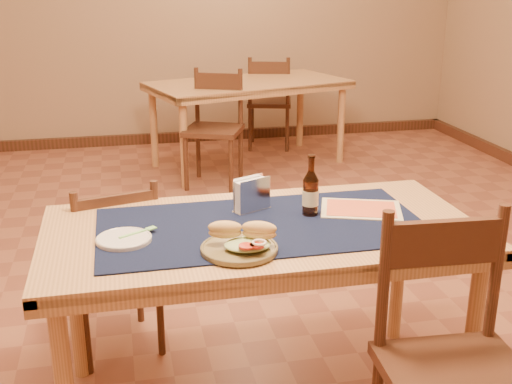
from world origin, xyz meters
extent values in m
cube|color=#935740|center=(0.00, 0.00, -0.01)|extent=(6.00, 7.00, 0.02)
cube|color=#997E63|center=(0.00, 3.51, 1.40)|extent=(6.00, 0.02, 2.80)
cylinder|color=tan|center=(0.72, -1.12, 0.35)|extent=(0.06, 0.06, 0.71)
cylinder|color=tan|center=(-0.72, -0.48, 0.35)|extent=(0.06, 0.06, 0.71)
cylinder|color=tan|center=(0.72, -0.48, 0.35)|extent=(0.06, 0.06, 0.71)
cube|color=tan|center=(0.00, -0.80, 0.73)|extent=(1.60, 0.80, 0.04)
cube|color=black|center=(0.00, -0.80, 0.75)|extent=(1.20, 0.60, 0.01)
cube|color=#482619|center=(0.00, 3.47, 0.05)|extent=(6.00, 0.06, 0.10)
cylinder|color=tan|center=(0.00, 1.98, 0.35)|extent=(0.06, 0.06, 0.71)
cylinder|color=tan|center=(1.47, 2.41, 0.35)|extent=(0.06, 0.06, 0.71)
cylinder|color=tan|center=(-0.19, 2.63, 0.35)|extent=(0.06, 0.06, 0.71)
cylinder|color=tan|center=(1.27, 3.06, 0.35)|extent=(0.06, 0.06, 0.71)
cube|color=tan|center=(0.64, 2.52, 0.73)|extent=(1.86, 1.29, 0.04)
cylinder|color=#482619|center=(-0.45, -0.08, 0.20)|extent=(0.03, 0.03, 0.41)
cylinder|color=#482619|center=(-0.77, -0.16, 0.20)|extent=(0.03, 0.03, 0.41)
cylinder|color=#482619|center=(-0.37, -0.40, 0.20)|extent=(0.03, 0.03, 0.41)
cylinder|color=#482619|center=(-0.69, -0.48, 0.20)|extent=(0.03, 0.03, 0.41)
cube|color=#482619|center=(-0.57, -0.28, 0.41)|extent=(0.46, 0.46, 0.04)
cube|color=#482619|center=(-0.53, -0.45, 0.73)|extent=(0.32, 0.11, 0.13)
cylinder|color=#482619|center=(-0.37, -0.41, 0.62)|extent=(0.03, 0.03, 0.42)
cylinder|color=#482619|center=(-0.69, -0.49, 0.62)|extent=(0.03, 0.03, 0.42)
cube|color=#482619|center=(0.46, -1.47, 0.47)|extent=(0.47, 0.47, 0.04)
cube|color=#482619|center=(0.48, -1.27, 0.84)|extent=(0.38, 0.06, 0.15)
cylinder|color=#482619|center=(0.29, -1.26, 0.71)|extent=(0.04, 0.04, 0.48)
cylinder|color=#482619|center=(0.67, -1.29, 0.71)|extent=(0.04, 0.04, 0.48)
cylinder|color=#482619|center=(0.01, 1.90, 0.23)|extent=(0.04, 0.04, 0.46)
cylinder|color=#482619|center=(0.34, 1.76, 0.23)|extent=(0.04, 0.04, 0.46)
cylinder|color=#482619|center=(0.15, 2.23, 0.23)|extent=(0.04, 0.04, 0.46)
cylinder|color=#482619|center=(0.48, 2.09, 0.23)|extent=(0.04, 0.04, 0.46)
cube|color=#482619|center=(0.25, 1.99, 0.46)|extent=(0.56, 0.56, 0.04)
cube|color=#482619|center=(0.32, 2.17, 0.81)|extent=(0.35, 0.17, 0.14)
cylinder|color=#482619|center=(0.15, 2.24, 0.69)|extent=(0.04, 0.04, 0.47)
cylinder|color=#482619|center=(0.49, 2.10, 0.69)|extent=(0.04, 0.04, 0.47)
cylinder|color=#482619|center=(1.19, 3.21, 0.22)|extent=(0.04, 0.04, 0.45)
cylinder|color=#482619|center=(0.84, 3.31, 0.22)|extent=(0.04, 0.04, 0.45)
cylinder|color=#482619|center=(1.09, 2.87, 0.22)|extent=(0.04, 0.04, 0.45)
cylinder|color=#482619|center=(0.75, 2.96, 0.22)|extent=(0.04, 0.04, 0.45)
cube|color=#482619|center=(0.97, 3.09, 0.45)|extent=(0.51, 0.51, 0.04)
cube|color=#482619|center=(0.92, 2.91, 0.79)|extent=(0.35, 0.12, 0.14)
cylinder|color=#482619|center=(1.09, 2.86, 0.67)|extent=(0.04, 0.04, 0.46)
cylinder|color=#482619|center=(0.75, 2.95, 0.67)|extent=(0.04, 0.04, 0.46)
cylinder|color=brown|center=(-0.13, -1.02, 0.76)|extent=(0.26, 0.26, 0.01)
torus|color=brown|center=(-0.13, -1.02, 0.77)|extent=(0.26, 0.26, 0.01)
ellipsoid|color=#AAC386|center=(-0.10, -1.03, 0.78)|extent=(0.16, 0.13, 0.03)
ellipsoid|color=tan|center=(-0.17, -0.98, 0.82)|extent=(0.12, 0.07, 0.06)
ellipsoid|color=tan|center=(-0.06, -1.02, 0.82)|extent=(0.13, 0.09, 0.07)
cylinder|color=#B22717|center=(-0.12, -1.09, 0.80)|extent=(0.05, 0.05, 0.01)
cylinder|color=#B22717|center=(-0.08, -1.09, 0.80)|extent=(0.05, 0.05, 0.01)
torus|color=white|center=(-0.07, -1.09, 0.81)|extent=(0.05, 0.05, 0.01)
cylinder|color=silver|center=(-0.50, -0.85, 0.76)|extent=(0.19, 0.19, 0.01)
torus|color=silver|center=(-0.50, -0.85, 0.77)|extent=(0.19, 0.19, 0.01)
cube|color=#86E07B|center=(-0.47, -0.82, 0.77)|extent=(0.10, 0.07, 0.00)
cube|color=#86E07B|center=(-0.40, -0.79, 0.77)|extent=(0.04, 0.04, 0.00)
cylinder|color=#471E0C|center=(0.21, -0.74, 0.82)|extent=(0.06, 0.06, 0.14)
cone|color=#471E0C|center=(0.21, -0.74, 0.91)|extent=(0.06, 0.06, 0.04)
cylinder|color=#471E0C|center=(0.21, -0.74, 0.96)|extent=(0.02, 0.02, 0.05)
cylinder|color=#471E0C|center=(0.21, -0.74, 0.99)|extent=(0.03, 0.03, 0.01)
cylinder|color=beige|center=(0.21, -0.74, 0.82)|extent=(0.06, 0.06, 0.06)
cube|color=silver|center=(0.00, -0.64, 0.76)|extent=(0.16, 0.11, 0.00)
cube|color=silver|center=(0.01, -0.67, 0.83)|extent=(0.13, 0.06, 0.13)
cube|color=silver|center=(-0.01, -0.62, 0.83)|extent=(0.13, 0.06, 0.13)
cube|color=white|center=(0.00, -0.64, 0.82)|extent=(0.14, 0.09, 0.12)
cube|color=teal|center=(0.00, -0.66, 0.83)|extent=(0.09, 0.04, 0.04)
cube|color=beige|center=(0.42, -0.73, 0.76)|extent=(0.37, 0.32, 0.00)
cube|color=#DC5D39|center=(0.42, -0.73, 0.76)|extent=(0.31, 0.26, 0.00)
camera|label=1|loc=(-0.49, -2.95, 1.64)|focal=45.00mm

